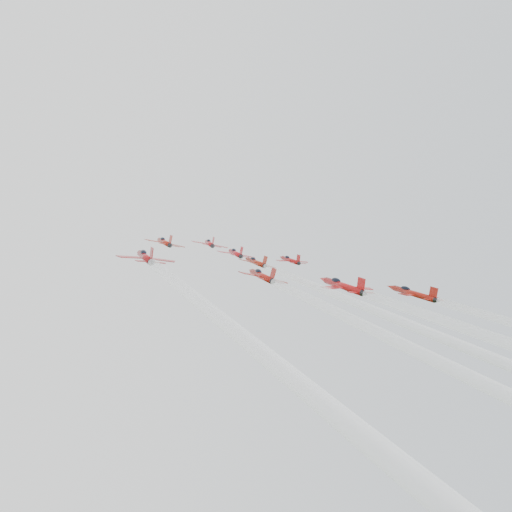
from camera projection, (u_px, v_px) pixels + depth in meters
name	position (u px, v px, depth m)	size (l,w,h in m)	color
jet_lead	(209.00, 243.00, 145.13)	(9.54, 12.66, 6.58)	#AD1015
jet_row2_left	(164.00, 242.00, 126.37)	(9.27, 12.29, 6.39)	#9E1B0F
jet_row2_center	(235.00, 253.00, 130.03)	(9.11, 12.08, 6.28)	#B21018
jet_row2_right	(290.00, 260.00, 137.72)	(8.40, 11.13, 5.79)	#A10F10
jet_center	(364.00, 307.00, 79.95)	(8.42, 83.31, 38.90)	maroon
jet_rear_farleft	(250.00, 335.00, 50.10)	(9.69, 95.88, 44.77)	maroon
jet_rear_left	(431.00, 353.00, 55.68)	(8.95, 88.60, 41.37)	maroon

